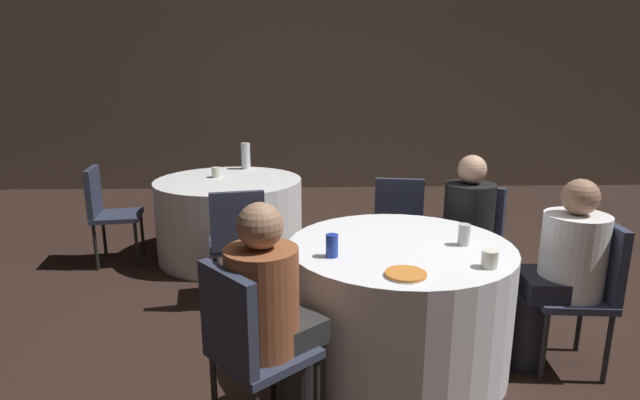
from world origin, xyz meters
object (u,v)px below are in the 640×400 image
person_black_shirt (464,233)px  pizza_plate_near (406,274)px  soda_can_silver (464,235)px  chair_near_north (398,225)px  chair_near_southwest (247,340)px  bottle_far (246,156)px  chair_far_south (237,236)px  chair_far_west (106,206)px  table_near (398,304)px  person_white_shirt (558,274)px  chair_near_east (586,281)px  person_floral_shirt (276,319)px  table_far (230,218)px  chair_near_northeast (472,234)px  soda_can_blue (332,246)px

person_black_shirt → pizza_plate_near: (-0.65, -1.13, 0.16)m
soda_can_silver → chair_near_north: bearing=98.6°
chair_near_southwest → soda_can_silver: size_ratio=7.22×
soda_can_silver → bottle_far: bottle_far is taller
chair_far_south → chair_far_west: (-1.28, 0.89, 0.00)m
table_near → person_black_shirt: person_black_shirt is taller
person_white_shirt → chair_far_west: bearing=66.3°
chair_far_south → soda_can_silver: chair_far_south is taller
chair_near_east → chair_far_west: 3.80m
chair_near_southwest → pizza_plate_near: size_ratio=4.32×
chair_near_southwest → pizza_plate_near: 0.80m
table_near → person_floral_shirt: 0.91m
chair_near_southwest → chair_far_south: same height
person_floral_shirt → pizza_plate_near: (0.62, 0.11, 0.16)m
bottle_far → person_white_shirt: bearing=-50.9°
bottle_far → table_near: bearing=-64.8°
chair_far_south → person_black_shirt: 1.62m
table_near → chair_near_east: 1.06m
table_far → chair_near_east: bearing=-40.7°
person_black_shirt → soda_can_silver: size_ratio=9.24×
chair_near_southwest → person_black_shirt: 1.93m
table_far → person_white_shirt: 2.88m
bottle_far → soda_can_silver: bearing=-58.6°
person_floral_shirt → person_black_shirt: bearing=94.3°
person_floral_shirt → chair_near_east: bearing=65.3°
chair_near_north → chair_near_east: size_ratio=1.00×
table_near → chair_near_northeast: (0.69, 0.79, 0.17)m
chair_far_west → soda_can_silver: 3.17m
chair_near_east → pizza_plate_near: 1.18m
chair_near_east → chair_far_west: same height
table_near → person_white_shirt: bearing=-5.4°
person_black_shirt → soda_can_silver: (-0.23, -0.69, 0.21)m
chair_near_northeast → soda_can_blue: 1.48m
person_floral_shirt → pizza_plate_near: 0.65m
chair_near_southwest → person_white_shirt: (1.69, 0.59, 0.04)m
chair_far_south → chair_far_west: 1.56m
table_near → pizza_plate_near: size_ratio=6.26×
chair_near_southwest → chair_far_west: size_ratio=1.00×
chair_near_southwest → table_far: bearing=149.6°
chair_far_south → soda_can_silver: size_ratio=7.22×
chair_near_east → person_white_shirt: (-0.16, 0.01, 0.04)m
pizza_plate_near → soda_can_silver: size_ratio=1.67×
chair_near_southwest → table_near: bearing=90.0°
pizza_plate_near → soda_can_blue: 0.44m
person_floral_shirt → soda_can_silver: bearing=77.8°
person_black_shirt → chair_near_east: bearing=162.1°
person_black_shirt → pizza_plate_near: size_ratio=5.52×
person_floral_shirt → bottle_far: bearing=148.5°
pizza_plate_near → person_floral_shirt: bearing=-169.7°
table_near → soda_can_blue: soda_can_blue is taller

